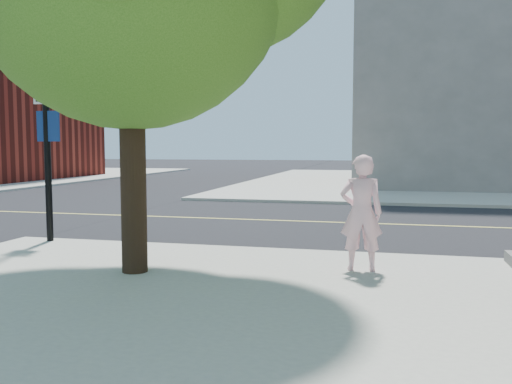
# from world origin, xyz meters

# --- Properties ---
(ground) EXTENTS (140.00, 140.00, 0.00)m
(ground) POSITION_xyz_m (0.00, 0.00, 0.00)
(ground) COLOR black
(ground) RESTS_ON ground
(road_ew) EXTENTS (140.00, 9.00, 0.01)m
(road_ew) POSITION_xyz_m (0.00, 4.50, 0.01)
(road_ew) COLOR black
(road_ew) RESTS_ON ground
(man_on_phone) EXTENTS (0.70, 0.51, 1.79)m
(man_on_phone) POSITION_xyz_m (6.08, -1.47, 1.01)
(man_on_phone) COLOR #F6B9C3
(man_on_phone) RESTS_ON sidewalk_se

